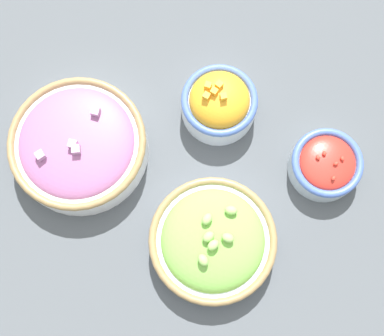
# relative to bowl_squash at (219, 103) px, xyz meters

# --- Properties ---
(ground_plane) EXTENTS (3.00, 3.00, 0.00)m
(ground_plane) POSITION_rel_bowl_squash_xyz_m (0.08, 0.08, -0.04)
(ground_plane) COLOR #4C5156
(bowl_squash) EXTENTS (0.12, 0.12, 0.09)m
(bowl_squash) POSITION_rel_bowl_squash_xyz_m (0.00, 0.00, 0.00)
(bowl_squash) COLOR silver
(bowl_squash) RESTS_ON ground_plane
(bowl_red_onion) EXTENTS (0.22, 0.22, 0.08)m
(bowl_red_onion) POSITION_rel_bowl_squash_xyz_m (0.24, -0.03, -0.00)
(bowl_red_onion) COLOR white
(bowl_red_onion) RESTS_ON ground_plane
(bowl_lettuce) EXTENTS (0.20, 0.20, 0.08)m
(bowl_lettuce) POSITION_rel_bowl_squash_xyz_m (0.10, 0.20, -0.01)
(bowl_lettuce) COLOR silver
(bowl_lettuce) RESTS_ON ground_plane
(bowl_cherry_tomatoes) EXTENTS (0.11, 0.11, 0.06)m
(bowl_cherry_tomatoes) POSITION_rel_bowl_squash_xyz_m (-0.11, 0.16, -0.01)
(bowl_cherry_tomatoes) COLOR #B2C1CC
(bowl_cherry_tomatoes) RESTS_ON ground_plane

